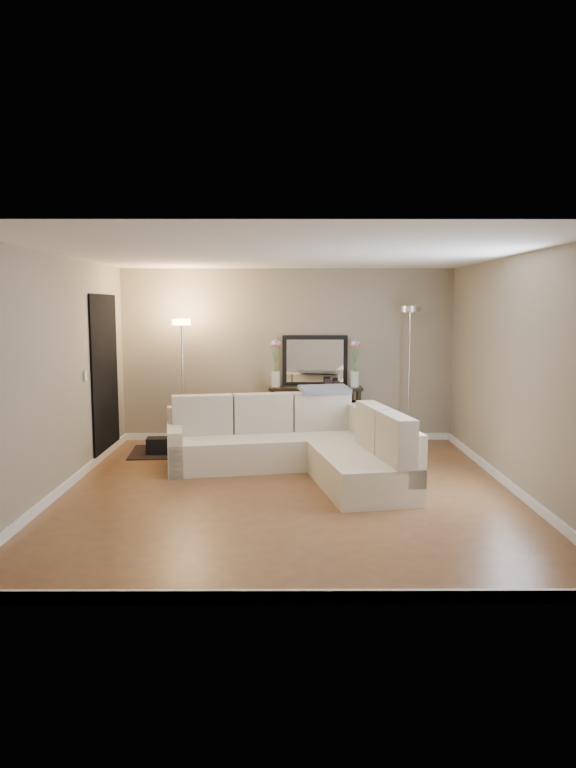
{
  "coord_description": "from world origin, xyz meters",
  "views": [
    {
      "loc": [
        -0.03,
        -6.95,
        2.05
      ],
      "look_at": [
        0.0,
        0.8,
        1.1
      ],
      "focal_mm": 30.0,
      "sensor_mm": 36.0,
      "label": 1
    }
  ],
  "objects_px": {
    "sectional_sofa": "(301,445)",
    "console_table": "(310,412)",
    "floor_lamp_lit": "(182,357)",
    "floor_lamp_unlit": "(410,347)"
  },
  "relations": [
    {
      "from": "console_table",
      "to": "floor_lamp_lit",
      "type": "distance_m",
      "value": 2.04
    },
    {
      "from": "sectional_sofa",
      "to": "floor_lamp_lit",
      "type": "height_order",
      "value": "floor_lamp_lit"
    },
    {
      "from": "console_table",
      "to": "floor_lamp_unlit",
      "type": "relative_size",
      "value": 0.68
    },
    {
      "from": "sectional_sofa",
      "to": "floor_lamp_lit",
      "type": "distance_m",
      "value": 2.42
    },
    {
      "from": "console_table",
      "to": "floor_lamp_unlit",
      "type": "distance_m",
      "value": 1.76
    },
    {
      "from": "sectional_sofa",
      "to": "floor_lamp_lit",
      "type": "xyz_separation_m",
      "value": [
        -1.68,
        1.44,
        0.97
      ]
    },
    {
      "from": "floor_lamp_lit",
      "to": "console_table",
      "type": "bearing_deg",
      "value": 7.01
    },
    {
      "from": "sectional_sofa",
      "to": "console_table",
      "type": "xyz_separation_m",
      "value": [
        0.16,
        1.66,
        0.14
      ]
    },
    {
      "from": "floor_lamp_lit",
      "to": "floor_lamp_unlit",
      "type": "bearing_deg",
      "value": 3.95
    },
    {
      "from": "sectional_sofa",
      "to": "console_table",
      "type": "height_order",
      "value": "sectional_sofa"
    }
  ]
}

